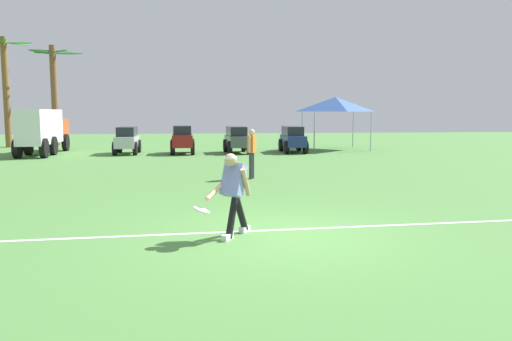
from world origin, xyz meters
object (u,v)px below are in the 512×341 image
Objects in this scene: parked_car_slot_c at (237,139)px; palm_tree_left_of_centre at (54,88)px; teammate_near_sideline at (252,149)px; parked_car_slot_d at (293,138)px; parked_car_slot_b at (182,139)px; frisbee_thrower at (234,190)px; frisbee_in_flight at (202,210)px; parked_car_slot_a at (127,139)px; event_tent at (335,104)px; box_truck at (43,129)px; palm_tree_far_left at (6,83)px.

parked_car_slot_c is 13.01m from palm_tree_left_of_centre.
palm_tree_left_of_centre reaches higher than parked_car_slot_c.
teammate_near_sideline is 10.30m from parked_car_slot_d.
parked_car_slot_d is (5.62, 0.09, -0.02)m from parked_car_slot_b.
frisbee_in_flight is at bearing -138.67° from frisbee_thrower.
parked_car_slot_a is (-4.07, 17.21, -0.08)m from frisbee_thrower.
teammate_near_sideline is 0.48× the size of event_tent.
parked_car_slot_a is at bearing -52.51° from palm_tree_left_of_centre.
teammate_near_sideline is at bearing 81.47° from frisbee_thrower.
parked_car_slot_a is 4.11m from box_truck.
palm_tree_left_of_centre is at bearing 162.79° from event_tent.
frisbee_thrower is 0.24× the size of box_truck.
frisbee_thrower is 7.35m from teammate_near_sideline.
box_truck reaches higher than frisbee_in_flight.
frisbee_in_flight is 0.12× the size of parked_car_slot_c.
parked_car_slot_d is 0.38× the size of palm_tree_far_left.
frisbee_thrower is at bearing -65.07° from box_truck.
frisbee_thrower is at bearing -98.53° from teammate_near_sideline.
parked_car_slot_c is (1.39, 17.11, -0.08)m from frisbee_thrower.
parked_car_slot_c and parked_car_slot_d have the same top height.
parked_car_slot_c is (1.93, 17.58, 0.15)m from frisbee_in_flight.
event_tent reaches higher than parked_car_slot_b.
palm_tree_far_left is at bearing 160.38° from parked_car_slot_d.
event_tent is (16.30, -5.05, -1.07)m from palm_tree_left_of_centre.
frisbee_in_flight is 0.05× the size of palm_tree_left_of_centre.
teammate_near_sideline is at bearing -75.97° from parked_car_slot_b.
frisbee_thrower reaches higher than parked_car_slot_b.
teammate_near_sideline is at bearing -116.95° from event_tent.
palm_tree_far_left is (-11.11, 23.21, 3.18)m from frisbee_in_flight.
palm_tree_left_of_centre is at bearing 121.79° from teammate_near_sideline.
frisbee_thrower is 0.91× the size of teammate_near_sideline.
teammate_near_sideline is at bearing -91.76° from parked_car_slot_c.
parked_car_slot_d is at bearing 71.93° from teammate_near_sideline.
teammate_near_sideline reaches higher than frisbee_thrower.
teammate_near_sideline is at bearing -108.07° from parked_car_slot_d.
parked_car_slot_b is 0.96× the size of parked_car_slot_c.
parked_car_slot_d is 15.49m from palm_tree_left_of_centre.
palm_tree_far_left is at bearing -152.15° from palm_tree_left_of_centre.
parked_car_slot_a and parked_car_slot_d have the same top height.
palm_tree_left_of_centre is (-5.20, 6.78, 2.84)m from parked_car_slot_a.
event_tent is at bearing 13.28° from parked_car_slot_b.
parked_car_slot_d is (4.28, 17.06, -0.08)m from frisbee_thrower.
parked_car_slot_b is 12.20m from palm_tree_far_left.
box_truck is at bearing -80.07° from palm_tree_left_of_centre.
frisbee_in_flight is 20.92m from event_tent.
event_tent is at bearing 8.87° from parked_car_slot_a.
teammate_near_sideline is (1.63, 7.74, 0.37)m from frisbee_in_flight.
parked_car_slot_b is at bearing 104.03° from teammate_near_sideline.
frisbee_thrower is at bearing -94.65° from parked_car_slot_c.
frisbee_in_flight is at bearing -87.38° from parked_car_slot_b.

